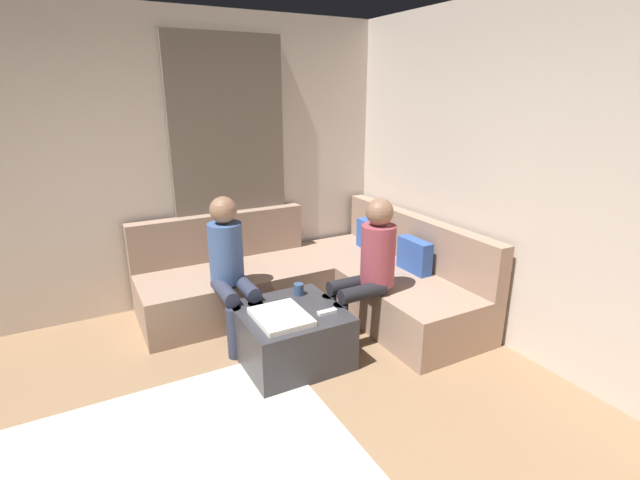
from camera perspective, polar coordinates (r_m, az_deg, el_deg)
wall_back at (r=3.44m, az=34.21°, el=3.81°), size 6.00×0.12×2.70m
wall_left at (r=4.50m, az=-27.44°, el=7.54°), size 0.12×6.00×2.70m
curtain_panel at (r=4.63m, az=-10.91°, el=8.18°), size 0.06×1.10×2.50m
sectional_couch at (r=4.44m, az=0.04°, el=-4.97°), size 2.10×2.55×0.87m
ottoman at (r=3.66m, az=-3.60°, el=-11.50°), size 0.76×0.76×0.42m
folded_blanket at (r=3.43m, az=-4.80°, el=-9.33°), size 0.44×0.36×0.04m
coffee_mug at (r=3.79m, az=-2.62°, el=-6.05°), size 0.08×0.08×0.10m
game_remote at (r=3.50m, az=0.89°, el=-8.79°), size 0.05×0.15×0.02m
person_on_couch_back at (r=3.77m, az=5.85°, el=-3.12°), size 0.30×0.60×1.20m
person_on_couch_side at (r=3.85m, az=-10.92°, el=-2.96°), size 0.60×0.30×1.20m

